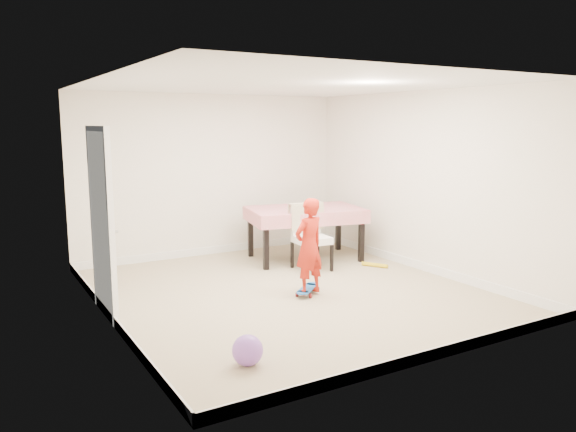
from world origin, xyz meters
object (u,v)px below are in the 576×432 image
dining_table (305,234)px  skateboard (308,291)px  dining_chair (312,237)px  child (309,249)px  balloon (248,350)px

dining_table → skateboard: (-0.96, -1.61, -0.37)m
dining_chair → child: child is taller
skateboard → balloon: (-1.60, -1.53, 0.10)m
dining_table → balloon: bearing=-117.4°
dining_table → balloon: dining_table is taller
skateboard → balloon: size_ratio=1.98×
child → dining_table: bearing=-132.9°
dining_table → balloon: (-2.56, -3.14, -0.27)m
child → skateboard: bearing=-125.1°
balloon → skateboard: bearing=43.7°
dining_chair → balloon: bearing=-127.3°
skateboard → dining_chair: bearing=15.7°
dining_table → dining_chair: (-0.27, -0.62, 0.08)m
balloon → dining_chair: bearing=47.7°
skateboard → child: 0.56m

